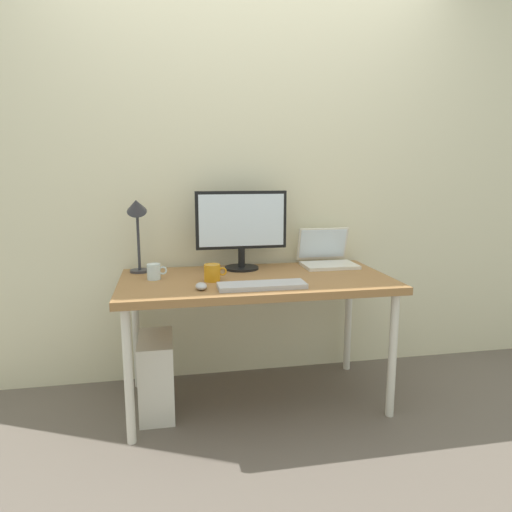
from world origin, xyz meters
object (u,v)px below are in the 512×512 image
(computer_tower, at_px, (157,375))
(desk, at_px, (256,288))
(desk_lamp, at_px, (137,218))
(mouse, at_px, (201,286))
(keyboard, at_px, (262,285))
(glass_cup, at_px, (154,272))
(coffee_mug, at_px, (212,273))
(laptop, at_px, (326,256))
(monitor, at_px, (241,225))

(computer_tower, bearing_deg, desk, 2.51)
(desk_lamp, relative_size, mouse, 4.98)
(desk, distance_m, computer_tower, 0.71)
(keyboard, height_order, glass_cup, glass_cup)
(mouse, height_order, coffee_mug, coffee_mug)
(laptop, distance_m, computer_tower, 1.22)
(coffee_mug, height_order, computer_tower, coffee_mug)
(computer_tower, bearing_deg, monitor, 26.77)
(desk, xyz_separation_m, coffee_mug, (-0.24, -0.04, 0.11))
(laptop, distance_m, coffee_mug, 0.79)
(coffee_mug, xyz_separation_m, computer_tower, (-0.31, 0.01, -0.56))
(desk, relative_size, coffee_mug, 12.06)
(mouse, height_order, computer_tower, mouse)
(desk, relative_size, computer_tower, 3.48)
(coffee_mug, bearing_deg, desk, 8.34)
(coffee_mug, relative_size, glass_cup, 1.13)
(desk, relative_size, keyboard, 3.32)
(keyboard, relative_size, mouse, 4.89)
(desk, height_order, laptop, laptop)
(keyboard, bearing_deg, computer_tower, 159.52)
(desk_lamp, height_order, computer_tower, desk_lamp)
(keyboard, bearing_deg, glass_cup, 151.45)
(desk_lamp, xyz_separation_m, coffee_mug, (0.39, -0.27, -0.27))
(laptop, relative_size, computer_tower, 0.76)
(coffee_mug, relative_size, computer_tower, 0.29)
(monitor, relative_size, laptop, 1.67)
(laptop, relative_size, desk_lamp, 0.71)
(glass_cup, bearing_deg, keyboard, -28.55)
(monitor, xyz_separation_m, mouse, (-0.27, -0.43, -0.25))
(desk_lamp, distance_m, coffee_mug, 0.55)
(laptop, bearing_deg, desk_lamp, -179.03)
(monitor, height_order, desk_lamp, monitor)
(laptop, height_order, desk_lamp, desk_lamp)
(glass_cup, xyz_separation_m, computer_tower, (-0.01, -0.09, -0.55))
(keyboard, relative_size, computer_tower, 1.05)
(laptop, relative_size, mouse, 3.56)
(keyboard, height_order, mouse, mouse)
(laptop, distance_m, keyboard, 0.70)
(desk, height_order, monitor, monitor)
(desk, xyz_separation_m, monitor, (-0.04, 0.23, 0.32))
(desk_lamp, bearing_deg, desk, -20.30)
(laptop, height_order, mouse, laptop)
(monitor, bearing_deg, computer_tower, -153.23)
(desk, xyz_separation_m, mouse, (-0.31, -0.20, 0.08))
(laptop, xyz_separation_m, coffee_mug, (-0.73, -0.29, -0.01))
(keyboard, xyz_separation_m, coffee_mug, (-0.23, 0.19, 0.03))
(desk, bearing_deg, computer_tower, -177.49)
(desk_lamp, relative_size, coffee_mug, 3.70)
(monitor, distance_m, laptop, 0.57)
(mouse, bearing_deg, computer_tower, 143.29)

